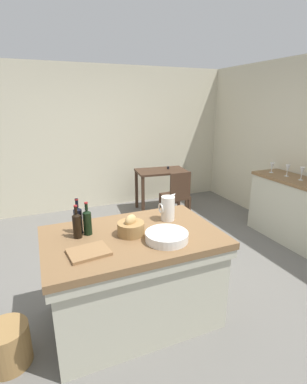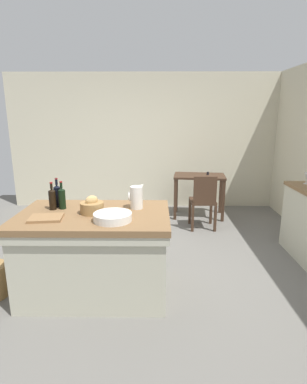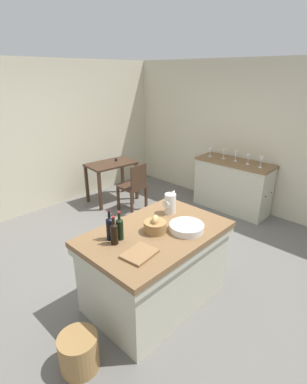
# 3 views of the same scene
# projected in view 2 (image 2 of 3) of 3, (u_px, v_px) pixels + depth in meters

# --- Properties ---
(ground_plane) EXTENTS (6.76, 6.76, 0.00)m
(ground_plane) POSITION_uv_depth(u_px,v_px,m) (138.00, 264.00, 3.84)
(ground_plane) COLOR #66635E
(wall_back) EXTENTS (5.32, 0.12, 2.60)m
(wall_back) POSITION_uv_depth(u_px,v_px,m) (145.00, 142.00, 6.04)
(wall_back) COLOR beige
(wall_back) RESTS_ON ground
(island_table) EXTENTS (1.51, 0.98, 0.86)m
(island_table) POSITION_uv_depth(u_px,v_px,m) (95.00, 250.00, 3.14)
(island_table) COLOR brown
(island_table) RESTS_ON ground
(writing_desk) EXTENTS (0.95, 0.65, 0.82)m
(writing_desk) POSITION_uv_depth(u_px,v_px,m) (199.00, 182.00, 5.51)
(writing_desk) COLOR #3D281C
(writing_desk) RESTS_ON ground
(wooden_chair) EXTENTS (0.41, 0.41, 0.90)m
(wooden_chair) POSITION_uv_depth(u_px,v_px,m) (203.00, 200.00, 4.91)
(wooden_chair) COLOR #3D281C
(wooden_chair) RESTS_ON ground
(pitcher) EXTENTS (0.17, 0.13, 0.28)m
(pitcher) POSITION_uv_depth(u_px,v_px,m) (136.00, 197.00, 3.18)
(pitcher) COLOR silver
(pitcher) RESTS_ON island_table
(wash_bowl) EXTENTS (0.36, 0.36, 0.07)m
(wash_bowl) POSITION_uv_depth(u_px,v_px,m) (113.00, 217.00, 2.82)
(wash_bowl) COLOR silver
(wash_bowl) RESTS_ON island_table
(bread_basket) EXTENTS (0.23, 0.23, 0.18)m
(bread_basket) POSITION_uv_depth(u_px,v_px,m) (92.00, 207.00, 3.03)
(bread_basket) COLOR olive
(bread_basket) RESTS_ON island_table
(cutting_board) EXTENTS (0.32, 0.27, 0.02)m
(cutting_board) POSITION_uv_depth(u_px,v_px,m) (46.00, 218.00, 2.87)
(cutting_board) COLOR olive
(cutting_board) RESTS_ON island_table
(wine_bottle_dark) EXTENTS (0.07, 0.07, 0.29)m
(wine_bottle_dark) POSITION_uv_depth(u_px,v_px,m) (62.00, 198.00, 3.17)
(wine_bottle_dark) COLOR black
(wine_bottle_dark) RESTS_ON island_table
(wine_bottle_amber) EXTENTS (0.07, 0.07, 0.31)m
(wine_bottle_amber) POSITION_uv_depth(u_px,v_px,m) (57.00, 195.00, 3.23)
(wine_bottle_amber) COLOR black
(wine_bottle_amber) RESTS_ON island_table
(wine_bottle_green) EXTENTS (0.07, 0.07, 0.29)m
(wine_bottle_green) POSITION_uv_depth(u_px,v_px,m) (52.00, 199.00, 3.14)
(wine_bottle_green) COLOR black
(wine_bottle_green) RESTS_ON island_table
(wine_glass_far_right) EXTENTS (0.07, 0.07, 0.15)m
(wine_glass_far_right) POSITION_uv_depth(u_px,v_px,m) (307.00, 176.00, 4.04)
(wine_glass_far_right) COLOR white
(wine_glass_far_right) RESTS_ON side_cabinet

